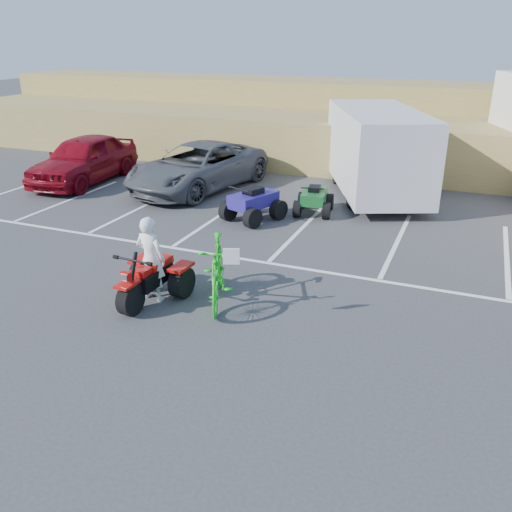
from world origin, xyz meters
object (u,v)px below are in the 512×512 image
at_px(red_car, 84,159).
at_px(grey_pickup, 198,167).
at_px(green_dirt_bike, 217,271).
at_px(quad_atv_blue, 253,220).
at_px(red_trike_atv, 150,301).
at_px(rider, 151,259).
at_px(quad_atv_green, 314,213).
at_px(cargo_trailer, 377,150).

bearing_deg(red_car, grey_pickup, 4.84).
relative_size(green_dirt_bike, quad_atv_blue, 1.36).
xyz_separation_m(red_trike_atv, rider, (0.01, 0.15, 0.90)).
height_order(red_trike_atv, quad_atv_green, red_trike_atv).
bearing_deg(quad_atv_blue, red_car, -171.83).
distance_m(rider, grey_pickup, 8.72).
bearing_deg(red_trike_atv, rider, 90.00).
bearing_deg(green_dirt_bike, grey_pickup, 98.35).
bearing_deg(grey_pickup, red_trike_atv, -57.45).
xyz_separation_m(rider, grey_pickup, (-3.22, 8.10, -0.10)).
distance_m(red_trike_atv, grey_pickup, 8.89).
bearing_deg(rider, quad_atv_blue, -86.89).
height_order(red_car, quad_atv_green, red_car).
bearing_deg(green_dirt_bike, quad_atv_green, 66.85).
distance_m(red_car, cargo_trailer, 10.64).
bearing_deg(grey_pickup, quad_atv_blue, -26.75).
distance_m(rider, green_dirt_bike, 1.39).
bearing_deg(red_car, green_dirt_bike, -42.23).
distance_m(red_trike_atv, quad_atv_blue, 5.78).
relative_size(rider, grey_pickup, 0.31).
relative_size(cargo_trailer, quad_atv_green, 4.48).
bearing_deg(quad_atv_blue, red_trike_atv, -68.09).
height_order(cargo_trailer, quad_atv_green, cargo_trailer).
distance_m(rider, quad_atv_green, 7.13).
height_order(red_car, quad_atv_blue, red_car).
height_order(rider, quad_atv_blue, rider).
xyz_separation_m(green_dirt_bike, grey_pickup, (-4.54, 7.71, 0.11)).
height_order(red_trike_atv, quad_atv_blue, red_trike_atv).
bearing_deg(cargo_trailer, green_dirt_bike, -121.95).
bearing_deg(grey_pickup, rider, -57.05).
xyz_separation_m(green_dirt_bike, red_car, (-8.94, 7.02, 0.18)).
height_order(grey_pickup, cargo_trailer, cargo_trailer).
bearing_deg(red_trike_atv, quad_atv_green, 81.01).
bearing_deg(red_trike_atv, quad_atv_blue, 93.02).
relative_size(red_trike_atv, green_dirt_bike, 0.77).
bearing_deg(quad_atv_green, green_dirt_bike, -100.39).
bearing_deg(quad_atv_green, cargo_trailer, 55.35).
xyz_separation_m(rider, red_car, (-7.62, 7.41, -0.04)).
distance_m(red_trike_atv, cargo_trailer, 10.35).
distance_m(grey_pickup, quad_atv_green, 4.87).
bearing_deg(quad_atv_blue, rider, -68.01).
bearing_deg(green_dirt_bike, cargo_trailer, 59.14).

